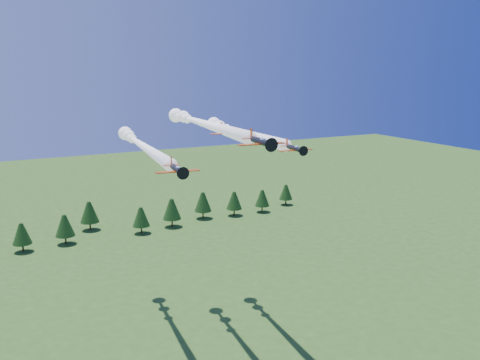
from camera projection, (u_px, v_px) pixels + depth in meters
name	position (u px, v px, depth m)	size (l,w,h in m)	color
plane_lead	(201.00, 123.00, 121.50)	(11.62, 61.10, 3.70)	black
plane_left	(140.00, 144.00, 127.22)	(11.81, 61.57, 3.70)	black
plane_right	(239.00, 132.00, 131.16)	(10.04, 52.80, 3.70)	black
plane_slot	(227.00, 132.00, 107.43)	(7.31, 7.93, 2.56)	black
treeline	(107.00, 216.00, 202.75)	(167.30, 21.56, 11.90)	#382314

